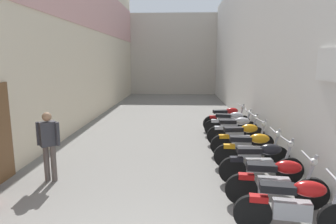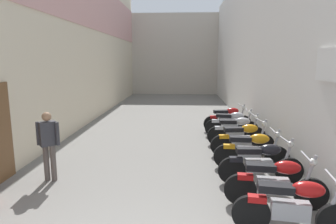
{
  "view_description": "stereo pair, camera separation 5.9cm",
  "coord_description": "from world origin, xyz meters",
  "px_view_note": "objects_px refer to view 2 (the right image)",
  "views": [
    {
      "loc": [
        0.64,
        -2.47,
        2.68
      ],
      "look_at": [
        0.28,
        5.45,
        1.27
      ],
      "focal_mm": 31.15,
      "sensor_mm": 36.0,
      "label": 1
    },
    {
      "loc": [
        0.7,
        -2.47,
        2.68
      ],
      "look_at": [
        0.28,
        5.45,
        1.27
      ],
      "focal_mm": 31.15,
      "sensor_mm": 36.0,
      "label": 2
    }
  ],
  "objects_px": {
    "motorcycle_third": "(261,162)",
    "motorcycle_nearest": "(295,206)",
    "motorcycle_second": "(276,181)",
    "pedestrian_mid_alley": "(48,141)",
    "motorcycle_fifth": "(243,138)",
    "motorcycle_sixth": "(237,130)",
    "motorcycle_eighth": "(228,118)",
    "motorcycle_fourth": "(252,149)",
    "motorcycle_seventh": "(232,123)"
  },
  "relations": [
    {
      "from": "motorcycle_nearest",
      "to": "motorcycle_third",
      "type": "height_order",
      "value": "same"
    },
    {
      "from": "motorcycle_third",
      "to": "motorcycle_seventh",
      "type": "height_order",
      "value": "same"
    },
    {
      "from": "motorcycle_sixth",
      "to": "motorcycle_eighth",
      "type": "bearing_deg",
      "value": 90.0
    },
    {
      "from": "motorcycle_nearest",
      "to": "motorcycle_seventh",
      "type": "distance_m",
      "value": 5.86
    },
    {
      "from": "motorcycle_nearest",
      "to": "motorcycle_fifth",
      "type": "relative_size",
      "value": 1.0
    },
    {
      "from": "motorcycle_sixth",
      "to": "motorcycle_fourth",
      "type": "bearing_deg",
      "value": -90.0
    },
    {
      "from": "motorcycle_nearest",
      "to": "motorcycle_second",
      "type": "relative_size",
      "value": 1.0
    },
    {
      "from": "motorcycle_nearest",
      "to": "motorcycle_fourth",
      "type": "relative_size",
      "value": 0.99
    },
    {
      "from": "pedestrian_mid_alley",
      "to": "motorcycle_eighth",
      "type": "bearing_deg",
      "value": 46.31
    },
    {
      "from": "motorcycle_sixth",
      "to": "motorcycle_second",
      "type": "bearing_deg",
      "value": -90.0
    },
    {
      "from": "motorcycle_sixth",
      "to": "motorcycle_seventh",
      "type": "relative_size",
      "value": 1.01
    },
    {
      "from": "motorcycle_fifth",
      "to": "motorcycle_sixth",
      "type": "bearing_deg",
      "value": 90.0
    },
    {
      "from": "motorcycle_nearest",
      "to": "motorcycle_fourth",
      "type": "bearing_deg",
      "value": 90.0
    },
    {
      "from": "motorcycle_seventh",
      "to": "pedestrian_mid_alley",
      "type": "height_order",
      "value": "pedestrian_mid_alley"
    },
    {
      "from": "motorcycle_fourth",
      "to": "motorcycle_second",
      "type": "bearing_deg",
      "value": -90.0
    },
    {
      "from": "motorcycle_fifth",
      "to": "pedestrian_mid_alley",
      "type": "relative_size",
      "value": 1.18
    },
    {
      "from": "motorcycle_sixth",
      "to": "pedestrian_mid_alley",
      "type": "bearing_deg",
      "value": -147.11
    },
    {
      "from": "motorcycle_second",
      "to": "motorcycle_third",
      "type": "bearing_deg",
      "value": 90.0
    },
    {
      "from": "motorcycle_seventh",
      "to": "motorcycle_nearest",
      "type": "bearing_deg",
      "value": -90.0
    },
    {
      "from": "motorcycle_sixth",
      "to": "pedestrian_mid_alley",
      "type": "relative_size",
      "value": 1.18
    },
    {
      "from": "motorcycle_sixth",
      "to": "motorcycle_seventh",
      "type": "bearing_deg",
      "value": 90.01
    },
    {
      "from": "motorcycle_sixth",
      "to": "motorcycle_seventh",
      "type": "xyz_separation_m",
      "value": [
        -0.0,
        0.97,
        0.0
      ]
    },
    {
      "from": "motorcycle_fourth",
      "to": "motorcycle_seventh",
      "type": "bearing_deg",
      "value": 90.0
    },
    {
      "from": "motorcycle_seventh",
      "to": "motorcycle_eighth",
      "type": "bearing_deg",
      "value": 90.0
    },
    {
      "from": "motorcycle_second",
      "to": "motorcycle_sixth",
      "type": "distance_m",
      "value": 4.0
    },
    {
      "from": "motorcycle_fifth",
      "to": "motorcycle_eighth",
      "type": "bearing_deg",
      "value": 90.0
    },
    {
      "from": "motorcycle_second",
      "to": "motorcycle_third",
      "type": "height_order",
      "value": "same"
    },
    {
      "from": "motorcycle_third",
      "to": "pedestrian_mid_alley",
      "type": "distance_m",
      "value": 4.7
    },
    {
      "from": "motorcycle_fourth",
      "to": "motorcycle_eighth",
      "type": "height_order",
      "value": "same"
    },
    {
      "from": "motorcycle_nearest",
      "to": "motorcycle_seventh",
      "type": "height_order",
      "value": "same"
    },
    {
      "from": "motorcycle_sixth",
      "to": "pedestrian_mid_alley",
      "type": "height_order",
      "value": "pedestrian_mid_alley"
    },
    {
      "from": "motorcycle_third",
      "to": "motorcycle_fifth",
      "type": "xyz_separation_m",
      "value": [
        -0.0,
        1.96,
        0.0
      ]
    },
    {
      "from": "motorcycle_third",
      "to": "motorcycle_seventh",
      "type": "xyz_separation_m",
      "value": [
        -0.0,
        3.93,
        0.0
      ]
    },
    {
      "from": "motorcycle_nearest",
      "to": "motorcycle_sixth",
      "type": "bearing_deg",
      "value": 90.0
    },
    {
      "from": "motorcycle_second",
      "to": "motorcycle_fifth",
      "type": "height_order",
      "value": "same"
    },
    {
      "from": "motorcycle_second",
      "to": "pedestrian_mid_alley",
      "type": "bearing_deg",
      "value": 168.28
    },
    {
      "from": "motorcycle_second",
      "to": "pedestrian_mid_alley",
      "type": "height_order",
      "value": "pedestrian_mid_alley"
    },
    {
      "from": "motorcycle_nearest",
      "to": "motorcycle_eighth",
      "type": "height_order",
      "value": "same"
    },
    {
      "from": "motorcycle_nearest",
      "to": "motorcycle_eighth",
      "type": "distance_m",
      "value": 6.76
    },
    {
      "from": "motorcycle_eighth",
      "to": "pedestrian_mid_alley",
      "type": "distance_m",
      "value": 6.79
    },
    {
      "from": "motorcycle_nearest",
      "to": "motorcycle_eighth",
      "type": "bearing_deg",
      "value": 90.0
    },
    {
      "from": "motorcycle_eighth",
      "to": "motorcycle_fifth",
      "type": "bearing_deg",
      "value": -90.0
    },
    {
      "from": "motorcycle_third",
      "to": "motorcycle_nearest",
      "type": "bearing_deg",
      "value": -90.0
    },
    {
      "from": "motorcycle_third",
      "to": "motorcycle_eighth",
      "type": "distance_m",
      "value": 4.84
    },
    {
      "from": "motorcycle_fourth",
      "to": "motorcycle_eighth",
      "type": "bearing_deg",
      "value": 90.0
    },
    {
      "from": "motorcycle_nearest",
      "to": "motorcycle_second",
      "type": "distance_m",
      "value": 0.89
    },
    {
      "from": "motorcycle_second",
      "to": "motorcycle_eighth",
      "type": "relative_size",
      "value": 1.0
    },
    {
      "from": "motorcycle_third",
      "to": "motorcycle_fifth",
      "type": "height_order",
      "value": "same"
    },
    {
      "from": "motorcycle_fourth",
      "to": "motorcycle_third",
      "type": "bearing_deg",
      "value": -90.0
    },
    {
      "from": "motorcycle_eighth",
      "to": "pedestrian_mid_alley",
      "type": "xyz_separation_m",
      "value": [
        -4.68,
        -4.9,
        0.42
      ]
    }
  ]
}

